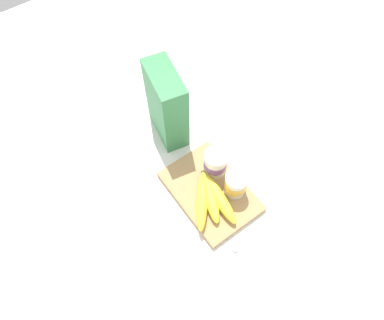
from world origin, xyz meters
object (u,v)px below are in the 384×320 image
Objects in this scene: cutting_board at (210,191)px; spoon at (237,256)px; yogurt_cup_back at (236,184)px; banana_bunch at (210,198)px; cereal_box at (167,105)px; yogurt_cup_front at (215,163)px.

cutting_board is 2.32× the size of spoon.
yogurt_cup_back is 0.44× the size of banana_bunch.
cereal_box is 0.32m from yogurt_cup_back.
yogurt_cup_back reaches higher than spoon.
yogurt_cup_back reaches higher than cutting_board.
cutting_board is at bearing -48.07° from yogurt_cup_front.
banana_bunch reaches higher than spoon.
cereal_box is 0.23m from yogurt_cup_front.
yogurt_cup_back is (0.04, 0.06, 0.05)m from cutting_board.
yogurt_cup_back is at bearing 143.26° from spoon.
cereal_box is 3.04× the size of yogurt_cup_back.
cereal_box is 2.12× the size of spoon.
cutting_board is 0.09m from yogurt_cup_front.
yogurt_cup_back is 0.70× the size of spoon.
spoon is at bearing -24.15° from yogurt_cup_front.
yogurt_cup_front is at bearing -162.25° from cereal_box.
cutting_board is 0.04m from banana_bunch.
cereal_box reaches higher than yogurt_cup_front.
spoon is at bearing -12.09° from banana_bunch.
spoon is (0.17, -0.04, -0.03)m from banana_bunch.
cereal_box is 2.92× the size of yogurt_cup_front.
cutting_board is at bearing -174.48° from cereal_box.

